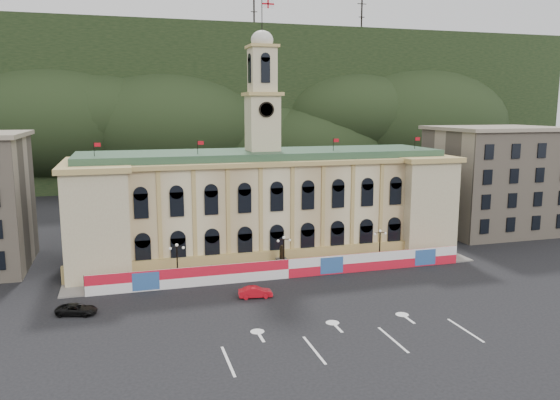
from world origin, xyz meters
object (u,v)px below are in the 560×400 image
object	(u,v)px
statue	(282,263)
red_sedan	(255,292)
lamp_center	(284,251)
black_suv	(77,309)

from	to	relation	value
statue	red_sedan	size ratio (longest dim) A/B	0.91
lamp_center	black_suv	xyz separation A→B (m)	(-25.49, -7.76, -2.48)
lamp_center	red_sedan	bearing A→B (deg)	-126.40
red_sedan	lamp_center	bearing A→B (deg)	-30.42
statue	black_suv	bearing A→B (deg)	-161.04
statue	red_sedan	distance (m)	10.68
lamp_center	black_suv	size ratio (longest dim) A/B	1.11
lamp_center	red_sedan	xyz separation A→B (m)	(-5.84, -7.93, -2.42)
statue	lamp_center	size ratio (longest dim) A/B	0.72
statue	black_suv	xyz separation A→B (m)	(-25.49, -8.76, -0.59)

